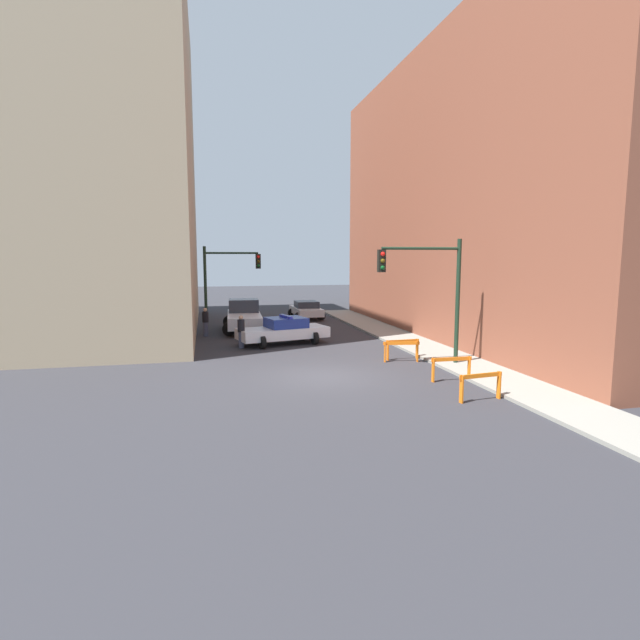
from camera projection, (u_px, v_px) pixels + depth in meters
ground_plane at (325, 377)px, 19.19m from camera, size 120.00×120.00×0.00m
sidewalk_right at (471, 367)px, 20.56m from camera, size 2.40×44.00×0.12m
building_corner_left at (67, 157)px, 28.75m from camera, size 14.00×20.00×20.58m
building_right at (518, 196)px, 28.88m from camera, size 12.00×28.00×16.16m
traffic_light_near at (432, 283)px, 20.53m from camera, size 3.64×0.35×5.20m
traffic_light_far at (224, 276)px, 30.20m from camera, size 3.44×0.35×5.20m
police_car at (284, 330)px, 26.26m from camera, size 5.00×3.04×1.52m
white_truck at (244, 316)px, 30.97m from camera, size 2.81×5.49×1.90m
parked_car_near at (306, 309)px, 37.10m from camera, size 2.30×4.32×1.31m
pedestrian_crossing at (241, 331)px, 25.12m from camera, size 0.43×0.43×1.66m
pedestrian_corner at (205, 322)px, 28.78m from camera, size 0.39×0.39×1.66m
barrier_front at (481, 382)px, 15.91m from camera, size 1.59×0.34×0.90m
barrier_mid at (451, 365)px, 18.44m from camera, size 1.60×0.19×0.90m
barrier_back at (401, 348)px, 21.79m from camera, size 1.58×0.41×0.90m
barrier_corner at (403, 346)px, 22.33m from camera, size 1.60×0.25×0.90m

